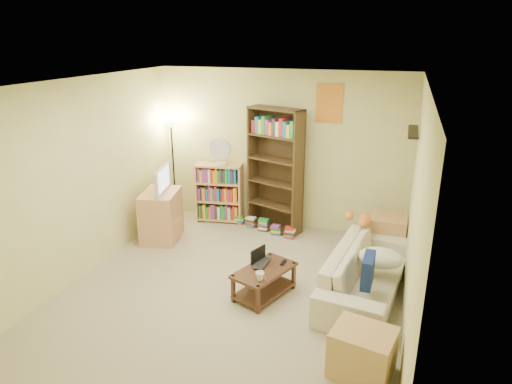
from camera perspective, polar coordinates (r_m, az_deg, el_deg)
room at (r=5.10m, az=-3.21°, el=3.62°), size 4.50×4.54×2.52m
sofa at (r=5.69m, az=13.59°, el=-9.76°), size 2.15×1.26×0.57m
navy_pillow at (r=5.19m, az=13.82°, el=-9.50°), size 0.12×0.38×0.34m
cream_blanket at (r=5.62m, az=15.28°, el=-7.95°), size 0.53×0.38×0.23m
tabby_cat at (r=6.25m, az=13.08°, el=-3.34°), size 0.45×0.20×0.16m
coffee_table at (r=5.54m, az=1.03°, el=-10.84°), size 0.70×0.90×0.35m
laptop at (r=5.56m, az=1.19°, el=-8.99°), size 0.37×0.26×0.03m
laptop_screen at (r=5.58m, az=0.27°, el=-7.81°), size 0.11×0.25×0.18m
mug at (r=5.23m, az=0.49°, el=-10.46°), size 0.20×0.20×0.10m
tv_remote at (r=5.61m, az=3.44°, el=-8.79°), size 0.05×0.14×0.02m
tv_stand at (r=7.09m, az=-11.78°, el=-2.90°), size 0.65×0.80×0.76m
television at (r=6.90m, az=-12.09°, el=1.50°), size 0.71×0.37×0.39m
tall_bookshelf at (r=7.07m, az=2.39°, el=3.06°), size 0.93×0.56×1.95m
short_bookshelf at (r=7.61m, az=-4.60°, el=-0.09°), size 0.80×0.42×0.98m
desk_fan at (r=7.34m, az=-4.49°, el=5.11°), size 0.35×0.20×0.45m
floor_lamp at (r=7.66m, az=-10.48°, el=6.36°), size 0.28×0.28×1.68m
side_table at (r=6.75m, az=15.94°, el=-5.20°), size 0.52×0.52×0.58m
end_cabinet at (r=4.53m, az=13.16°, el=-18.93°), size 0.63×0.56×0.45m
book_stacks at (r=7.32m, az=1.06°, el=-4.25°), size 1.10×0.43×0.19m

